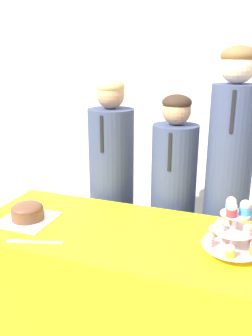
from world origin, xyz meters
TOP-DOWN VIEW (x-y plane):
  - wall_back at (0.00, 1.71)m, footprint 9.00×0.06m
  - table at (0.00, 0.33)m, footprint 1.57×0.66m
  - round_cake at (-0.53, 0.27)m, footprint 0.26×0.26m
  - cake_knife at (-0.41, 0.07)m, footprint 0.26×0.09m
  - cupcake_stand at (0.50, 0.30)m, footprint 0.26×0.26m
  - student_0 at (-0.30, 0.87)m, footprint 0.29×0.29m
  - student_1 at (0.11, 0.87)m, footprint 0.27×0.28m
  - student_2 at (0.42, 0.87)m, footprint 0.26×0.26m

SIDE VIEW (x-z plane):
  - table at x=0.00m, z-range 0.00..0.76m
  - student_1 at x=0.11m, z-range -0.03..1.35m
  - student_0 at x=-0.30m, z-range -0.04..1.42m
  - cake_knife at x=-0.41m, z-range 0.76..0.77m
  - student_2 at x=0.42m, z-range -0.02..1.63m
  - round_cake at x=-0.53m, z-range 0.76..0.86m
  - cupcake_stand at x=0.50m, z-range 0.75..1.00m
  - wall_back at x=0.00m, z-range 0.00..2.70m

